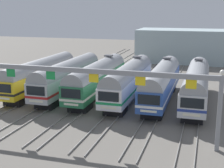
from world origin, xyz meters
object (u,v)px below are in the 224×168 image
at_px(commuter_train_silver, 196,83).
at_px(commuter_train_green, 98,77).
at_px(commuter_train_stainless, 68,75).
at_px(commuter_train_white, 129,79).
at_px(commuter_train_blue, 161,81).
at_px(catenary_gantry, 72,79).
at_px(commuter_train_yellow, 40,74).

bearing_deg(commuter_train_silver, commuter_train_green, 180.00).
distance_m(commuter_train_stainless, commuter_train_white, 8.60).
xyz_separation_m(commuter_train_blue, catenary_gantry, (-6.45, -13.50, 2.68)).
height_order(commuter_train_stainless, catenary_gantry, catenary_gantry).
bearing_deg(commuter_train_green, commuter_train_white, 0.00).
bearing_deg(commuter_train_silver, catenary_gantry, -128.53).
distance_m(commuter_train_white, commuter_train_blue, 4.30).
bearing_deg(commuter_train_stainless, commuter_train_green, 0.06).
distance_m(commuter_train_stainless, catenary_gantry, 15.20).
height_order(commuter_train_silver, catenary_gantry, catenary_gantry).
relative_size(commuter_train_stainless, commuter_train_white, 1.00).
height_order(commuter_train_white, catenary_gantry, catenary_gantry).
xyz_separation_m(commuter_train_yellow, commuter_train_white, (12.90, 0.00, 0.00)).
distance_m(commuter_train_stainless, commuter_train_blue, 12.90).
distance_m(commuter_train_green, catenary_gantry, 13.93).
relative_size(commuter_train_green, commuter_train_blue, 1.00).
bearing_deg(commuter_train_white, commuter_train_stainless, -179.97).
height_order(commuter_train_yellow, commuter_train_white, commuter_train_white).
bearing_deg(commuter_train_green, commuter_train_silver, 0.00).
bearing_deg(commuter_train_blue, commuter_train_green, 180.00).
relative_size(commuter_train_blue, catenary_gantry, 0.68).
distance_m(commuter_train_silver, catenary_gantry, 17.46).
xyz_separation_m(commuter_train_yellow, commuter_train_stainless, (4.30, 0.00, 0.00)).
height_order(commuter_train_stainless, commuter_train_green, commuter_train_green).
bearing_deg(commuter_train_yellow, commuter_train_blue, 0.01).
xyz_separation_m(commuter_train_yellow, commuter_train_blue, (17.20, 0.00, 0.00)).
bearing_deg(commuter_train_white, commuter_train_yellow, -179.98).
height_order(commuter_train_green, catenary_gantry, catenary_gantry).
bearing_deg(commuter_train_green, commuter_train_blue, 0.00).
height_order(commuter_train_yellow, commuter_train_stainless, same).
relative_size(commuter_train_green, commuter_train_white, 1.00).
relative_size(commuter_train_blue, commuter_train_silver, 1.00).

